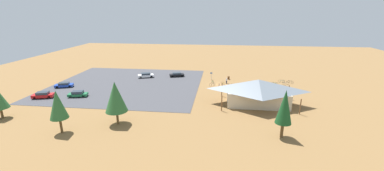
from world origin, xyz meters
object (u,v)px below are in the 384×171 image
bike_pavilion (258,90)px  pine_west (116,97)px  car_green_mid_lot (78,94)px  bicycle_teal_by_bin (282,81)px  bicycle_white_near_sign (275,85)px  car_red_end_stall (43,95)px  bicycle_silver_front_row (285,83)px  car_black_aisle_side (177,75)px  bicycle_yellow_back_row (223,83)px  bicycle_red_mid_cluster (232,88)px  bicycle_orange_trailside (231,85)px  bicycle_white_edge_north (212,84)px  bicycle_black_edge_south (290,82)px  lot_sign (211,75)px  pine_far_west (285,107)px  visitor_by_pavilion (227,80)px  trash_bin (229,78)px  bicycle_blue_yard_left (286,87)px  car_blue_far_end (64,85)px  bicycle_green_yard_right (275,83)px  car_white_inner_stall (146,75)px  pine_center (58,105)px  bicycle_purple_lone_east (219,86)px  bicycle_green_yard_front (213,82)px

bike_pavilion → pine_west: pine_west is taller
bike_pavilion → car_green_mid_lot: 40.63m
bicycle_teal_by_bin → bicycle_white_near_sign: bicycle_teal_by_bin is taller
car_red_end_stall → bicycle_silver_front_row: bearing=-162.8°
car_black_aisle_side → bicycle_yellow_back_row: bearing=154.2°
car_green_mid_lot → car_black_aisle_side: 28.42m
pine_west → car_black_aisle_side: (-4.64, -33.22, -4.38)m
bicycle_red_mid_cluster → bicycle_orange_trailside: (0.28, -2.28, -0.02)m
bicycle_white_edge_north → bicycle_red_mid_cluster: size_ratio=0.99×
pine_west → bicycle_orange_trailside: 32.74m
bicycle_yellow_back_row → bicycle_black_edge_south: size_ratio=0.94×
pine_west → bicycle_teal_by_bin: pine_west is taller
lot_sign → pine_far_west: (-12.56, 32.93, 3.67)m
bicycle_black_edge_south → visitor_by_pavilion: bearing=7.7°
trash_bin → bicycle_blue_yard_left: size_ratio=0.63×
bicycle_white_edge_north → car_blue_far_end: (38.19, 6.00, 0.30)m
bicycle_black_edge_south → bicycle_green_yard_right: 4.90m
pine_west → bicycle_yellow_back_row: pine_west is taller
bicycle_silver_front_row → car_white_inner_stall: (39.58, -2.52, 0.34)m
bicycle_green_yard_right → pine_center: bearing=38.9°
bicycle_purple_lone_east → visitor_by_pavilion: (-1.99, -3.48, 0.47)m
bicycle_green_yard_front → car_black_aisle_side: car_black_aisle_side is taller
lot_sign → car_blue_far_end: (37.63, 12.28, -0.72)m
car_red_end_stall → bicycle_yellow_back_row: bearing=-159.0°
bicycle_yellow_back_row → bicycle_orange_trailside: bicycle_orange_trailside is taller
bicycle_blue_yard_left → visitor_by_pavilion: size_ratio=0.87×
pine_far_west → bicycle_teal_by_bin: 33.19m
bicycle_purple_lone_east → bicycle_teal_by_bin: 18.30m
pine_center → bicycle_green_yard_front: bearing=-126.8°
trash_bin → car_red_end_stall: 47.45m
pine_far_west → bicycle_white_near_sign: (-4.39, -27.83, -4.71)m
bicycle_red_mid_cluster → bicycle_silver_front_row: bicycle_silver_front_row is taller
bicycle_green_yard_front → bicycle_white_near_sign: bicycle_green_yard_front is taller
pine_far_west → bicycle_blue_yard_left: 27.63m
car_red_end_stall → bike_pavilion: bearing=-177.9°
bicycle_silver_front_row → car_black_aisle_side: size_ratio=0.38×
visitor_by_pavilion → trash_bin: bearing=-98.4°
car_blue_far_end → car_white_inner_stall: bearing=-146.4°
car_red_end_stall → bicycle_white_edge_north: bearing=-159.5°
bicycle_orange_trailside → visitor_by_pavilion: visitor_by_pavilion is taller
pine_center → bicycle_teal_by_bin: pine_center is taller
lot_sign → bicycle_green_yard_right: 17.60m
bicycle_black_edge_south → bicycle_purple_lone_east: bicycle_purple_lone_east is taller
bicycle_red_mid_cluster → bicycle_blue_yard_left: bearing=-171.7°
pine_west → car_white_inner_stall: pine_west is taller
bicycle_red_mid_cluster → car_green_mid_lot: bearing=16.0°
bicycle_green_yard_front → car_white_inner_stall: size_ratio=0.35×
bicycle_yellow_back_row → bicycle_teal_by_bin: 16.62m
bicycle_purple_lone_east → visitor_by_pavilion: size_ratio=1.03×
bicycle_blue_yard_left → bicycle_green_yard_right: 3.93m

